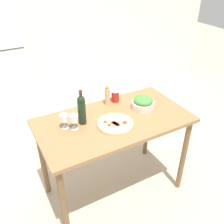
# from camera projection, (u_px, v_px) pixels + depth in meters

# --- Properties ---
(ground_plane) EXTENTS (14.00, 14.00, 0.00)m
(ground_plane) POSITION_uv_depth(u_px,v_px,m) (114.00, 188.00, 2.87)
(ground_plane) COLOR #BCAD93
(wall_back) EXTENTS (6.40, 0.09, 2.60)m
(wall_back) POSITION_uv_depth(u_px,v_px,m) (44.00, 30.00, 3.80)
(wall_back) COLOR silver
(wall_back) RESTS_ON ground_plane
(prep_counter) EXTENTS (1.45, 0.78, 0.96)m
(prep_counter) POSITION_uv_depth(u_px,v_px,m) (114.00, 130.00, 2.42)
(prep_counter) COLOR olive
(prep_counter) RESTS_ON ground_plane
(wine_bottle) EXTENTS (0.07, 0.07, 0.34)m
(wine_bottle) POSITION_uv_depth(u_px,v_px,m) (82.00, 109.00, 2.23)
(wine_bottle) COLOR black
(wine_bottle) RESTS_ON prep_counter
(wine_glass_near) EXTENTS (0.08, 0.08, 0.14)m
(wine_glass_near) POSITION_uv_depth(u_px,v_px,m) (74.00, 119.00, 2.18)
(wine_glass_near) COLOR silver
(wine_glass_near) RESTS_ON prep_counter
(wine_glass_far) EXTENTS (0.08, 0.08, 0.14)m
(wine_glass_far) POSITION_uv_depth(u_px,v_px,m) (64.00, 118.00, 2.18)
(wine_glass_far) COLOR silver
(wine_glass_far) RESTS_ON prep_counter
(pepper_mill) EXTENTS (0.05, 0.05, 0.22)m
(pepper_mill) POSITION_uv_depth(u_px,v_px,m) (107.00, 95.00, 2.54)
(pepper_mill) COLOR tan
(pepper_mill) RESTS_ON prep_counter
(salad_bowl) EXTENTS (0.23, 0.23, 0.13)m
(salad_bowl) POSITION_uv_depth(u_px,v_px,m) (143.00, 103.00, 2.50)
(salad_bowl) COLOR silver
(salad_bowl) RESTS_ON prep_counter
(homemade_pizza) EXTENTS (0.34, 0.34, 0.03)m
(homemade_pizza) POSITION_uv_depth(u_px,v_px,m) (115.00, 124.00, 2.27)
(homemade_pizza) COLOR #DBC189
(homemade_pizza) RESTS_ON prep_counter
(salt_canister) EXTENTS (0.08, 0.08, 0.13)m
(salt_canister) POSITION_uv_depth(u_px,v_px,m) (115.00, 96.00, 2.61)
(salt_canister) COLOR #B2231E
(salt_canister) RESTS_ON prep_counter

